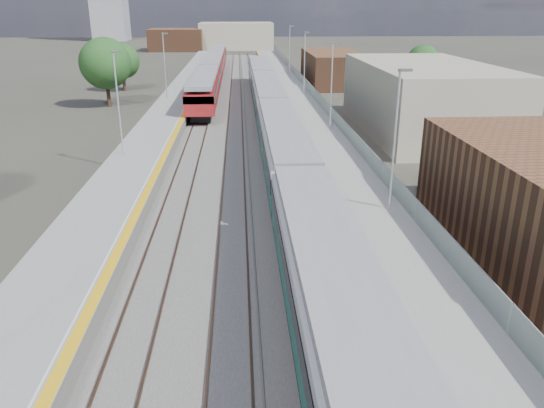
{
  "coord_description": "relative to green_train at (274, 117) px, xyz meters",
  "views": [
    {
      "loc": [
        -1.48,
        -4.75,
        11.47
      ],
      "look_at": [
        0.02,
        19.87,
        2.2
      ],
      "focal_mm": 35.0,
      "sensor_mm": 36.0,
      "label": 1
    }
  ],
  "objects": [
    {
      "name": "ground",
      "position": [
        -1.5,
        8.78,
        -2.31
      ],
      "size": [
        320.0,
        320.0,
        0.0
      ],
      "primitive_type": "plane",
      "color": "#47443A",
      "rests_on": "ground"
    },
    {
      "name": "ballast_bed",
      "position": [
        -3.75,
        11.28,
        -2.28
      ],
      "size": [
        10.5,
        155.0,
        0.06
      ],
      "primitive_type": "cube",
      "color": "#565451",
      "rests_on": "ground"
    },
    {
      "name": "tracks",
      "position": [
        -3.15,
        12.96,
        -2.21
      ],
      "size": [
        8.96,
        160.0,
        0.17
      ],
      "color": "#4C3323",
      "rests_on": "ground"
    },
    {
      "name": "platform_right",
      "position": [
        3.78,
        11.27,
        -1.78
      ],
      "size": [
        4.7,
        155.0,
        8.52
      ],
      "color": "slate",
      "rests_on": "ground"
    },
    {
      "name": "platform_left",
      "position": [
        -10.55,
        11.27,
        -1.8
      ],
      "size": [
        4.3,
        155.0,
        8.52
      ],
      "color": "slate",
      "rests_on": "ground"
    },
    {
      "name": "buildings",
      "position": [
        -19.62,
        97.38,
        8.39
      ],
      "size": [
        72.0,
        185.5,
        40.0
      ],
      "color": "brown",
      "rests_on": "ground"
    },
    {
      "name": "green_train",
      "position": [
        0.0,
        0.0,
        0.0
      ],
      "size": [
        2.98,
        83.0,
        3.28
      ],
      "color": "black",
      "rests_on": "ground"
    },
    {
      "name": "red_train",
      "position": [
        -7.0,
        37.49,
        -0.02
      ],
      "size": [
        3.07,
        62.24,
        3.88
      ],
      "color": "black",
      "rests_on": "ground"
    },
    {
      "name": "tree_b",
      "position": [
        -18.63,
        18.94,
        2.77
      ],
      "size": [
        5.96,
        5.96,
        8.07
      ],
      "color": "#382619",
      "rests_on": "ground"
    },
    {
      "name": "tree_c",
      "position": [
        -19.28,
        31.5,
        1.84
      ],
      "size": [
        4.87,
        4.87,
        6.59
      ],
      "color": "#382619",
      "rests_on": "ground"
    },
    {
      "name": "tree_d",
      "position": [
        23.05,
        29.85,
        1.66
      ],
      "size": [
        4.66,
        4.66,
        6.32
      ],
      "color": "#382619",
      "rests_on": "ground"
    }
  ]
}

